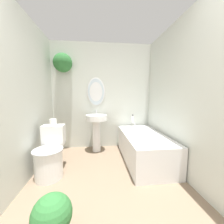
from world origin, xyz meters
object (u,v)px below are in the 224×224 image
(toilet, at_px, (50,155))
(toilet_paper_roll, at_px, (53,122))
(shampoo_bottle, at_px, (133,119))
(potted_plant, at_px, (52,219))
(bathtub, at_px, (144,146))
(pedestal_sink, at_px, (96,126))

(toilet, bearing_deg, toilet_paper_roll, 90.00)
(toilet, xyz_separation_m, shampoo_bottle, (1.55, 0.99, 0.36))
(toilet, xyz_separation_m, potted_plant, (0.35, -1.06, -0.07))
(bathtub, distance_m, potted_plant, 1.86)
(bathtub, height_order, toilet_paper_roll, toilet_paper_roll)
(bathtub, xyz_separation_m, shampoo_bottle, (-0.05, 0.66, 0.41))
(pedestal_sink, relative_size, potted_plant, 2.06)
(pedestal_sink, bearing_deg, toilet_paper_roll, -138.27)
(bathtub, relative_size, potted_plant, 3.37)
(bathtub, relative_size, toilet_paper_roll, 13.51)
(bathtub, bearing_deg, toilet_paper_roll, -176.26)
(toilet, xyz_separation_m, bathtub, (1.59, 0.33, -0.05))
(toilet, height_order, potted_plant, toilet)
(toilet_paper_roll, bearing_deg, pedestal_sink, 41.73)
(toilet, relative_size, bathtub, 0.50)
(shampoo_bottle, bearing_deg, toilet_paper_roll, -153.59)
(pedestal_sink, bearing_deg, bathtub, -30.61)
(toilet, distance_m, toilet_paper_roll, 0.53)
(bathtub, bearing_deg, toilet, -168.28)
(pedestal_sink, height_order, toilet_paper_roll, pedestal_sink)
(toilet, relative_size, toilet_paper_roll, 6.70)
(potted_plant, height_order, toilet_paper_roll, toilet_paper_roll)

